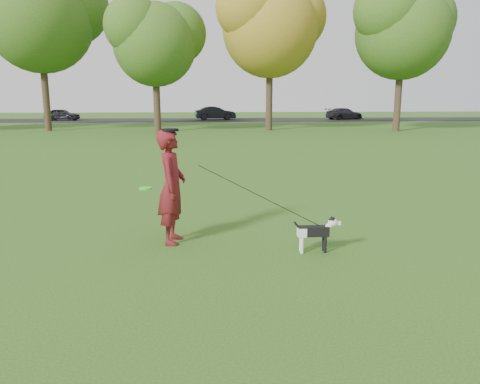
{
  "coord_description": "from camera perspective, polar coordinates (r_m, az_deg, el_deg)",
  "views": [
    {
      "loc": [
        -0.46,
        -7.92,
        2.67
      ],
      "look_at": [
        0.09,
        0.16,
        0.95
      ],
      "focal_mm": 35.0,
      "sensor_mm": 36.0,
      "label": 1
    }
  ],
  "objects": [
    {
      "name": "tree_row",
      "position": [
        34.33,
        -5.8,
        19.84
      ],
      "size": [
        51.74,
        8.86,
        12.01
      ],
      "color": "#38281C",
      "rests_on": "ground"
    },
    {
      "name": "road",
      "position": [
        47.99,
        -3.36,
        8.77
      ],
      "size": [
        120.0,
        7.0,
        0.02
      ],
      "primitive_type": "cube",
      "color": "black",
      "rests_on": "ground"
    },
    {
      "name": "car_right",
      "position": [
        49.98,
        12.6,
        9.31
      ],
      "size": [
        4.29,
        2.87,
        1.15
      ],
      "primitive_type": "imported",
      "rotation": [
        0.0,
        0.0,
        1.92
      ],
      "color": "black",
      "rests_on": "road"
    },
    {
      "name": "dog",
      "position": [
        8.07,
        9.37,
        -4.62
      ],
      "size": [
        0.83,
        0.17,
        0.63
      ],
      "color": "black",
      "rests_on": "ground"
    },
    {
      "name": "ground",
      "position": [
        8.37,
        -0.51,
        -6.61
      ],
      "size": [
        120.0,
        120.0,
        0.0
      ],
      "primitive_type": "plane",
      "color": "#285116",
      "rests_on": "ground"
    },
    {
      "name": "man_held_items",
      "position": [
        8.09,
        2.41,
        -0.48
      ],
      "size": [
        3.18,
        0.87,
        1.64
      ],
      "color": "#2DFF20",
      "rests_on": "ground"
    },
    {
      "name": "car_mid",
      "position": [
        47.97,
        -3.02,
        9.57
      ],
      "size": [
        4.18,
        1.97,
        1.33
      ],
      "primitive_type": "imported",
      "rotation": [
        0.0,
        0.0,
        1.72
      ],
      "color": "black",
      "rests_on": "road"
    },
    {
      "name": "man",
      "position": [
        8.43,
        -8.32,
        0.62
      ],
      "size": [
        0.55,
        0.79,
        2.05
      ],
      "primitive_type": "imported",
      "rotation": [
        0.0,
        0.0,
        1.48
      ],
      "color": "#5C0D21",
      "rests_on": "ground"
    },
    {
      "name": "car_left",
      "position": [
        50.08,
        -20.86,
        8.82
      ],
      "size": [
        3.46,
        1.57,
        1.15
      ],
      "primitive_type": "imported",
      "rotation": [
        0.0,
        0.0,
        1.51
      ],
      "color": "black",
      "rests_on": "road"
    }
  ]
}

